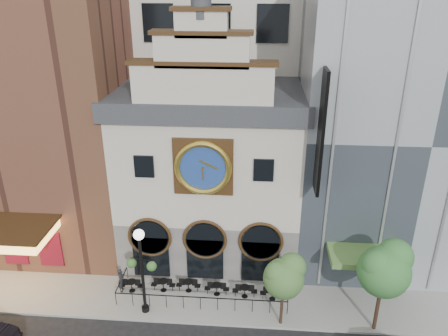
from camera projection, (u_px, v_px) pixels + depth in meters
name	position (u px, v px, depth m)	size (l,w,h in m)	color
ground	(198.00, 325.00, 25.88)	(120.00, 120.00, 0.00)	black
sidewalk	(203.00, 296.00, 28.13)	(44.00, 5.00, 0.15)	gray
clock_building	(210.00, 169.00, 30.34)	(12.60, 8.78, 18.65)	#605E5B
theater_building	(30.00, 75.00, 30.83)	(14.00, 15.60, 25.00)	brown
retail_building	(401.00, 116.00, 30.03)	(14.00, 14.40, 20.00)	gray
cafe_railing	(203.00, 289.00, 27.92)	(10.60, 2.60, 0.90)	black
bistro_0	(132.00, 285.00, 28.28)	(1.58, 0.68, 0.90)	black
bistro_1	(163.00, 285.00, 28.34)	(1.58, 0.68, 0.90)	black
bistro_2	(188.00, 285.00, 28.29)	(1.58, 0.68, 0.90)	black
bistro_3	(217.00, 289.00, 27.98)	(1.58, 0.68, 0.90)	black
bistro_4	(245.00, 291.00, 27.78)	(1.58, 0.68, 0.90)	black
bistro_5	(273.00, 293.00, 27.56)	(1.58, 0.68, 0.90)	black
pedestrian	(121.00, 280.00, 28.18)	(0.61, 0.40, 1.68)	black
lamppost	(141.00, 262.00, 25.36)	(1.83, 0.78, 5.77)	black
tree_left	(284.00, 275.00, 24.50)	(2.42, 2.33, 4.66)	#382619
tree_right	(385.00, 268.00, 23.79)	(3.01, 2.90, 5.80)	#382619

